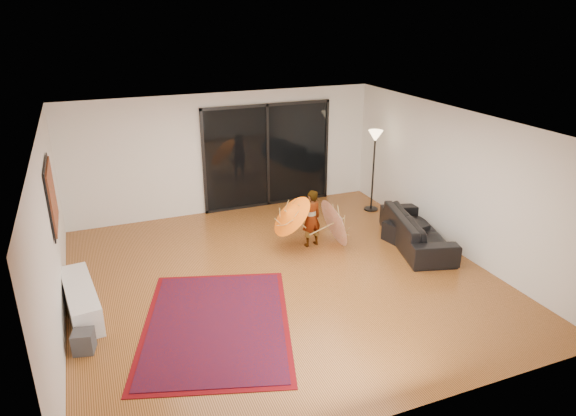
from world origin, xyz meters
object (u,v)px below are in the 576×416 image
media_console (81,300)px  child (311,218)px  sofa (417,230)px  ottoman (405,232)px

media_console → child: child is taller
sofa → media_console: bearing=106.6°
media_console → ottoman: size_ratio=2.43×
ottoman → child: child is taller
ottoman → sofa: bearing=-66.8°
ottoman → child: bearing=164.1°
sofa → ottoman: sofa is taller
child → ottoman: bearing=154.0°
child → sofa: bearing=148.6°
media_console → sofa: (6.20, 0.12, 0.10)m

